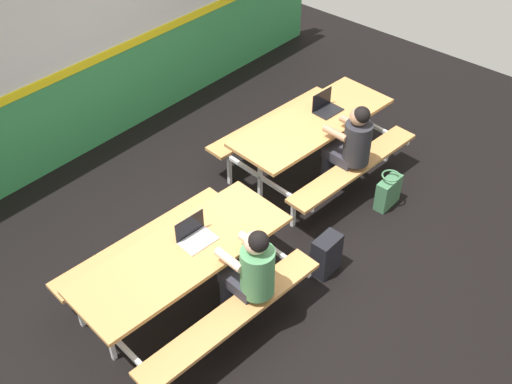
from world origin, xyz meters
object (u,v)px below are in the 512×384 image
(backpack_dark, at_px, (326,255))
(laptop_silver, at_px, (195,236))
(tote_bag_bright, at_px, (388,192))
(laptop_dark, at_px, (326,107))
(student_further, at_px, (351,143))
(student_nearer, at_px, (251,270))
(picnic_table_left, at_px, (184,264))
(picnic_table_right, at_px, (312,132))

(backpack_dark, bearing_deg, laptop_silver, 145.45)
(tote_bag_bright, bearing_deg, laptop_dark, 80.87)
(student_further, height_order, laptop_silver, student_further)
(laptop_dark, height_order, tote_bag_bright, laptop_dark)
(student_nearer, xyz_separation_m, tote_bag_bright, (2.24, -0.05, -0.51))
(picnic_table_left, bearing_deg, laptop_silver, 7.21)
(picnic_table_left, relative_size, laptop_silver, 6.23)
(picnic_table_left, height_order, laptop_dark, laptop_dark)
(tote_bag_bright, bearing_deg, student_further, 106.48)
(picnic_table_left, relative_size, student_further, 1.74)
(student_further, height_order, laptop_dark, student_further)
(picnic_table_right, distance_m, tote_bag_bright, 1.10)
(picnic_table_right, relative_size, tote_bag_bright, 4.87)
(student_further, bearing_deg, student_nearer, -168.88)
(picnic_table_right, bearing_deg, laptop_dark, 3.80)
(laptop_silver, relative_size, tote_bag_bright, 0.78)
(picnic_table_left, height_order, student_nearer, student_nearer)
(picnic_table_left, height_order, picnic_table_right, same)
(student_further, bearing_deg, picnic_table_left, 176.02)
(student_nearer, xyz_separation_m, laptop_silver, (-0.07, 0.60, 0.08))
(student_nearer, relative_size, student_further, 1.00)
(student_further, bearing_deg, picnic_table_right, 85.45)
(student_nearer, height_order, tote_bag_bright, student_nearer)
(laptop_silver, bearing_deg, tote_bag_bright, -15.78)
(student_further, relative_size, backpack_dark, 2.74)
(student_nearer, height_order, laptop_dark, student_nearer)
(laptop_silver, height_order, backpack_dark, laptop_silver)
(laptop_dark, distance_m, backpack_dark, 1.90)
(student_nearer, height_order, laptop_silver, student_nearer)
(student_nearer, bearing_deg, laptop_dark, 22.25)
(laptop_silver, bearing_deg, student_further, -4.93)
(picnic_table_right, height_order, tote_bag_bright, picnic_table_right)
(picnic_table_left, bearing_deg, picnic_table_right, 9.21)
(laptop_dark, distance_m, tote_bag_bright, 1.21)
(backpack_dark, bearing_deg, laptop_dark, 37.66)
(picnic_table_left, height_order, student_further, student_further)
(student_further, relative_size, tote_bag_bright, 2.81)
(student_further, xyz_separation_m, laptop_dark, (0.31, 0.57, 0.08))
(picnic_table_right, relative_size, laptop_dark, 6.23)
(laptop_silver, xyz_separation_m, backpack_dark, (1.05, -0.72, -0.57))
(student_further, height_order, backpack_dark, student_further)
(laptop_dark, xyz_separation_m, backpack_dark, (-1.43, -1.11, -0.57))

